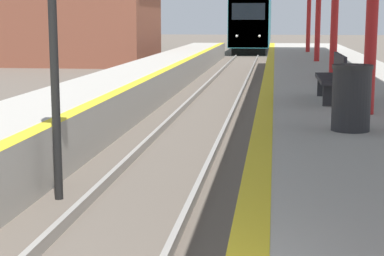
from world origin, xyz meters
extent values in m
cube|color=black|center=(0.00, 50.65, 0.28)|extent=(2.36, 17.40, 0.55)
cube|color=teal|center=(0.00, 50.65, 2.37)|extent=(2.78, 19.33, 3.65)
cube|color=gold|center=(0.00, 41.07, 2.37)|extent=(2.73, 0.16, 3.58)
cube|color=black|center=(0.00, 41.01, 3.01)|extent=(2.23, 0.06, 1.09)
sphere|color=white|center=(-0.76, 41.01, 1.37)|extent=(0.18, 0.18, 0.18)
sphere|color=white|center=(0.76, 41.01, 1.37)|extent=(0.18, 0.18, 0.18)
cylinder|color=black|center=(-1.22, 5.71, 1.78)|extent=(0.12, 0.12, 3.57)
cylinder|color=red|center=(3.40, 8.26, 2.83)|extent=(0.20, 0.20, 3.77)
cylinder|color=red|center=(3.40, 15.15, 2.83)|extent=(0.20, 0.20, 3.77)
cylinder|color=red|center=(3.40, 22.04, 2.83)|extent=(0.20, 0.20, 3.77)
cylinder|color=red|center=(3.40, 28.94, 2.83)|extent=(0.20, 0.20, 3.77)
cylinder|color=#262628|center=(2.92, 6.54, 1.39)|extent=(0.55, 0.55, 0.90)
cylinder|color=#262626|center=(2.92, 6.54, 1.87)|extent=(0.58, 0.58, 0.06)
cube|color=#28282D|center=(2.89, 9.96, 1.39)|extent=(0.44, 1.98, 0.08)
cube|color=#28282D|center=(3.08, 9.96, 1.65)|extent=(0.06, 1.98, 0.44)
cube|color=#262628|center=(2.89, 9.17, 1.15)|extent=(0.35, 0.08, 0.40)
cube|color=#262628|center=(2.89, 10.75, 1.15)|extent=(0.35, 0.08, 0.40)
cube|color=brown|center=(-12.10, 32.62, 2.74)|extent=(13.99, 7.08, 5.49)
camera|label=1|loc=(1.80, -2.86, 2.56)|focal=60.00mm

